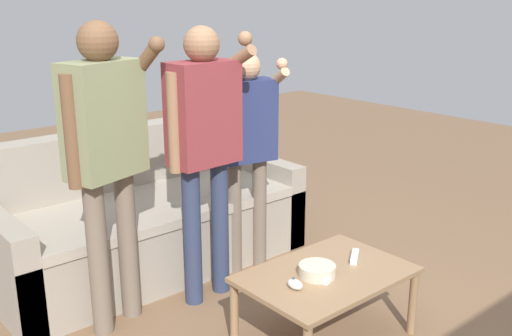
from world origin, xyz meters
The scene contains 9 objects.
couch centered at (-0.07, 1.33, 0.30)m, with size 2.03×0.90×0.89m.
coffee_table centered at (0.17, -0.09, 0.34)m, with size 0.86×0.59×0.39m.
snack_bowl centered at (0.10, -0.08, 0.42)m, with size 0.19×0.19×0.06m, color beige.
game_remote_nunchuk centered at (-0.08, -0.11, 0.41)m, with size 0.06×0.09×0.05m.
player_left centered at (-0.59, 0.77, 1.03)m, with size 0.53×0.33×1.64m.
player_center centered at (-0.03, 0.69, 1.01)m, with size 0.48×0.31×1.60m.
player_right centered at (0.41, 0.84, 0.90)m, with size 0.42×0.34×1.43m.
game_remote_wand_near centered at (0.06, -0.11, 0.40)m, with size 0.07×0.17×0.03m.
game_remote_wand_far centered at (0.40, -0.08, 0.40)m, with size 0.15×0.12×0.03m.
Camera 1 is at (-1.88, -1.94, 1.76)m, focal length 41.22 mm.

